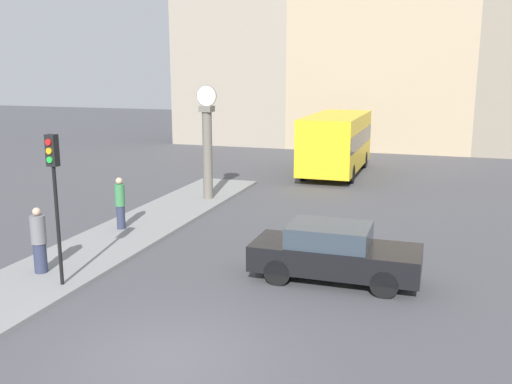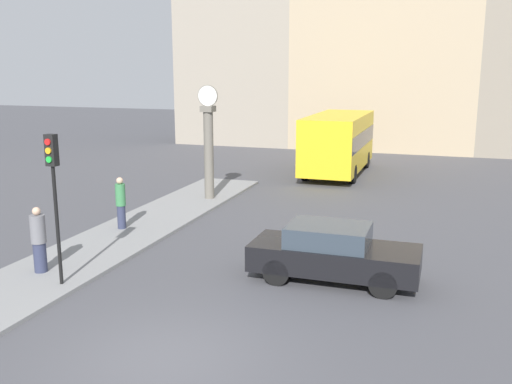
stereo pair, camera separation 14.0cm
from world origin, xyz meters
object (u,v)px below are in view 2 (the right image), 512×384
(street_clock, at_px, (209,146))
(pedestrian_green_hoodie, at_px, (121,203))
(traffic_light_near, at_px, (54,178))
(pedestrian_grey_jacket, at_px, (39,240))
(sedan_car, at_px, (333,253))
(bus_distant, at_px, (338,141))

(street_clock, xyz_separation_m, pedestrian_green_hoodie, (-0.99, -5.14, -1.30))
(traffic_light_near, height_order, pedestrian_grey_jacket, traffic_light_near)
(street_clock, bearing_deg, sedan_car, -48.11)
(street_clock, relative_size, pedestrian_grey_jacket, 2.63)
(traffic_light_near, bearing_deg, pedestrian_green_hoodie, 104.61)
(traffic_light_near, bearing_deg, sedan_car, 22.87)
(traffic_light_near, relative_size, pedestrian_green_hoodie, 2.15)
(pedestrian_green_hoodie, bearing_deg, bus_distant, 69.39)
(bus_distant, bearing_deg, street_clock, -116.43)
(sedan_car, xyz_separation_m, street_clock, (-6.61, 7.37, 1.55))
(pedestrian_grey_jacket, bearing_deg, street_clock, 85.29)
(pedestrian_grey_jacket, relative_size, pedestrian_green_hoodie, 1.01)
(sedan_car, height_order, pedestrian_green_hoodie, pedestrian_green_hoodie)
(sedan_car, height_order, pedestrian_grey_jacket, pedestrian_grey_jacket)
(bus_distant, height_order, pedestrian_green_hoodie, bus_distant)
(bus_distant, xyz_separation_m, traffic_light_near, (-3.59, -17.84, 1.06))
(sedan_car, relative_size, street_clock, 0.93)
(traffic_light_near, xyz_separation_m, pedestrian_green_hoodie, (-1.27, 4.89, -1.80))
(sedan_car, distance_m, traffic_light_near, 7.16)
(bus_distant, distance_m, street_clock, 8.73)
(traffic_light_near, height_order, pedestrian_green_hoodie, traffic_light_near)
(sedan_car, relative_size, pedestrian_green_hoodie, 2.45)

